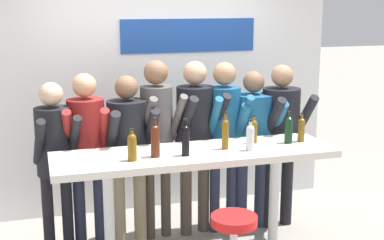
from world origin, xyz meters
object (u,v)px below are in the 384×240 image
(wine_bottle_7, at_px, (254,130))
(person_far_right, at_px, (253,134))
(wine_bottle_0, at_px, (250,136))
(wine_bottle_5, at_px, (132,146))
(person_left, at_px, (87,142))
(wine_bottle_6, at_px, (186,139))
(wine_bottle_2, at_px, (289,128))
(wine_bottle_4, at_px, (301,128))
(person_far_left, at_px, (54,150))
(tasting_table, at_px, (195,168))
(person_center_left, at_px, (128,143))
(wine_bottle_1, at_px, (225,133))
(person_center, at_px, (157,128))
(person_center_right, at_px, (195,129))
(person_rightmost, at_px, (281,129))
(wine_bottle_3, at_px, (155,139))
(person_right, at_px, (224,127))

(wine_bottle_7, bearing_deg, person_far_right, 67.64)
(wine_bottle_0, xyz_separation_m, wine_bottle_5, (-1.01, -0.01, -0.00))
(person_left, xyz_separation_m, wine_bottle_0, (1.30, -0.75, 0.14))
(wine_bottle_0, relative_size, wine_bottle_6, 0.86)
(wine_bottle_2, bearing_deg, wine_bottle_4, 5.35)
(person_far_left, xyz_separation_m, wine_bottle_0, (1.59, -0.69, 0.18))
(tasting_table, height_order, wine_bottle_7, wine_bottle_7)
(wine_bottle_0, distance_m, wine_bottle_6, 0.57)
(tasting_table, xyz_separation_m, wine_bottle_7, (0.58, 0.11, 0.27))
(person_center_left, distance_m, wine_bottle_1, 0.96)
(person_far_left, distance_m, wine_bottle_2, 2.10)
(tasting_table, xyz_separation_m, person_center_left, (-0.48, 0.57, 0.11))
(wine_bottle_1, xyz_separation_m, wine_bottle_4, (0.74, 0.03, -0.02))
(person_far_right, height_order, wine_bottle_7, person_far_right)
(tasting_table, xyz_separation_m, person_center, (-0.18, 0.67, 0.21))
(person_center_left, bearing_deg, person_far_left, 174.33)
(person_center, height_order, wine_bottle_2, person_center)
(person_center_right, distance_m, person_rightmost, 0.88)
(wine_bottle_0, bearing_deg, person_center, 129.25)
(person_center, xyz_separation_m, wine_bottle_2, (1.05, -0.65, 0.07))
(wine_bottle_6, bearing_deg, wine_bottle_4, 6.80)
(person_far_right, distance_m, wine_bottle_7, 0.58)
(wine_bottle_3, relative_size, wine_bottle_7, 1.28)
(person_far_left, distance_m, wine_bottle_0, 1.74)
(person_center_left, bearing_deg, person_center, 12.72)
(person_center_right, relative_size, person_rightmost, 1.03)
(wine_bottle_1, height_order, wine_bottle_3, same)
(person_rightmost, relative_size, wine_bottle_5, 6.40)
(person_far_right, bearing_deg, person_center, 177.22)
(tasting_table, relative_size, person_rightmost, 1.43)
(wine_bottle_1, relative_size, wine_bottle_5, 1.23)
(person_far_left, distance_m, person_center_left, 0.66)
(person_far_left, distance_m, wine_bottle_4, 2.22)
(person_far_left, bearing_deg, person_center, -4.23)
(person_right, distance_m, wine_bottle_6, 0.95)
(person_center_left, xyz_separation_m, person_far_right, (1.26, 0.05, -0.01))
(person_left, height_order, person_right, person_right)
(wine_bottle_7, bearing_deg, tasting_table, -168.82)
(wine_bottle_6, bearing_deg, wine_bottle_5, -177.80)
(wine_bottle_2, xyz_separation_m, wine_bottle_7, (-0.30, 0.09, -0.02))
(wine_bottle_0, relative_size, wine_bottle_4, 1.00)
(person_center_right, height_order, person_right, person_center_right)
(person_center, height_order, person_right, person_center)
(person_rightmost, bearing_deg, wine_bottle_5, -161.72)
(person_far_left, distance_m, person_center, 0.97)
(person_left, xyz_separation_m, person_right, (1.33, -0.02, 0.05))
(wine_bottle_0, bearing_deg, person_center_left, 143.81)
(tasting_table, distance_m, wine_bottle_4, 1.04)
(wine_bottle_0, height_order, wine_bottle_5, wine_bottle_0)
(person_center, relative_size, wine_bottle_5, 6.69)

